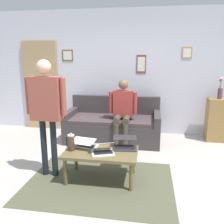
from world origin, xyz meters
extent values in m
plane|color=#B3A9A3|center=(0.00, 0.00, 0.00)|extent=(7.68, 7.68, 0.00)
cube|color=#4F513B|center=(0.04, 0.19, 0.00)|extent=(2.00, 1.46, 0.01)
cube|color=silver|center=(0.00, -2.20, 1.35)|extent=(7.04, 0.10, 2.70)
cube|color=brown|center=(1.27, -2.15, 1.72)|extent=(0.25, 0.02, 0.25)
cube|color=silver|center=(1.27, -2.14, 1.72)|extent=(0.19, 0.00, 0.19)
cube|color=brown|center=(-0.39, -2.15, 1.54)|extent=(0.21, 0.02, 0.40)
cube|color=silver|center=(-0.39, -2.14, 1.54)|extent=(0.16, 0.00, 0.30)
cube|color=#A78356|center=(-1.33, -2.15, 1.78)|extent=(0.21, 0.02, 0.24)
cube|color=silver|center=(-1.33, -2.14, 1.78)|extent=(0.16, 0.00, 0.18)
cube|color=tan|center=(1.94, -2.11, 1.02)|extent=(0.82, 0.05, 2.05)
sphere|color=tan|center=(2.25, -2.07, 1.02)|extent=(0.06, 0.06, 0.06)
cube|color=#3A3536|center=(0.13, -1.50, 0.21)|extent=(1.89, 0.89, 0.42)
cube|color=#433639|center=(0.13, -1.48, 0.46)|extent=(1.65, 0.81, 0.08)
cube|color=#3A3536|center=(0.13, -1.87, 0.65)|extent=(1.89, 0.14, 0.46)
cube|color=#3A3536|center=(-0.76, -1.50, 0.52)|extent=(0.12, 0.89, 0.20)
cube|color=#3A3536|center=(1.02, -1.50, 0.52)|extent=(0.12, 0.89, 0.20)
cube|color=brown|center=(0.04, 0.09, 0.41)|extent=(1.01, 0.59, 0.04)
cylinder|color=brown|center=(-0.40, 0.33, 0.19)|extent=(0.05, 0.05, 0.39)
cylinder|color=brown|center=(0.49, 0.33, 0.19)|extent=(0.05, 0.05, 0.39)
cylinder|color=brown|center=(-0.40, -0.14, 0.19)|extent=(0.05, 0.05, 0.39)
cylinder|color=brown|center=(0.49, -0.14, 0.19)|extent=(0.05, 0.05, 0.39)
cube|color=silver|center=(0.00, 0.18, 0.43)|extent=(0.37, 0.33, 0.01)
cube|color=black|center=(0.00, 0.16, 0.44)|extent=(0.29, 0.22, 0.00)
cube|color=silver|center=(0.02, 0.11, 0.54)|extent=(0.36, 0.30, 0.09)
cube|color=#B7D8F5|center=(0.02, 0.11, 0.54)|extent=(0.32, 0.27, 0.08)
cube|color=silver|center=(0.30, -0.05, 0.43)|extent=(0.37, 0.27, 0.01)
cube|color=black|center=(0.30, -0.03, 0.44)|extent=(0.30, 0.18, 0.00)
cube|color=silver|center=(0.31, 0.04, 0.54)|extent=(0.36, 0.26, 0.04)
cube|color=#1C1E2E|center=(0.31, 0.04, 0.54)|extent=(0.33, 0.23, 0.04)
cube|color=#28282D|center=(-0.27, -0.05, 0.43)|extent=(0.36, 0.27, 0.01)
cube|color=black|center=(-0.27, -0.07, 0.44)|extent=(0.30, 0.17, 0.00)
cube|color=#28282D|center=(-0.26, -0.17, 0.55)|extent=(0.36, 0.26, 0.01)
cube|color=#ACC5E4|center=(-0.26, -0.16, 0.55)|extent=(0.32, 0.23, 0.00)
cylinder|color=#4C3323|center=(0.46, 0.13, 0.53)|extent=(0.10, 0.10, 0.21)
cylinder|color=#B7B7BC|center=(0.46, 0.13, 0.65)|extent=(0.10, 0.10, 0.02)
sphere|color=#B2B2B7|center=(0.46, 0.13, 0.67)|extent=(0.03, 0.03, 0.03)
cube|color=black|center=(0.52, 0.13, 0.54)|extent=(0.01, 0.01, 0.15)
cube|color=olive|center=(-1.98, -1.85, 0.44)|extent=(0.42, 0.32, 0.88)
cylinder|color=brown|center=(-1.98, -1.85, 0.99)|extent=(0.09, 0.09, 0.21)
cylinder|color=#3D7038|center=(-1.98, -1.87, 1.19)|extent=(0.03, 0.02, 0.19)
sphere|color=silver|center=(-1.99, -1.88, 1.28)|extent=(0.05, 0.05, 0.05)
cylinder|color=#3D7038|center=(-1.96, -1.85, 1.18)|extent=(0.01, 0.03, 0.18)
sphere|color=silver|center=(-1.94, -1.85, 1.28)|extent=(0.04, 0.04, 0.04)
cylinder|color=#3D7038|center=(-1.97, -1.84, 1.18)|extent=(0.01, 0.01, 0.18)
sphere|color=#E0445B|center=(-1.97, -1.83, 1.27)|extent=(0.04, 0.04, 0.04)
cylinder|color=#3D7038|center=(-1.97, -1.87, 1.17)|extent=(0.01, 0.01, 0.16)
sphere|color=#D24471|center=(-1.96, -1.87, 1.25)|extent=(0.05, 0.05, 0.05)
cylinder|color=black|center=(0.89, 0.09, 0.42)|extent=(0.09, 0.09, 0.85)
cylinder|color=black|center=(0.73, 0.09, 0.42)|extent=(0.09, 0.09, 0.85)
cube|color=#95483C|center=(0.81, 0.09, 1.15)|extent=(0.42, 0.19, 0.60)
cylinder|color=#95483C|center=(1.06, 0.09, 1.18)|extent=(0.08, 0.08, 0.51)
cylinder|color=#95483C|center=(0.56, 0.09, 1.18)|extent=(0.08, 0.08, 0.51)
sphere|color=beige|center=(0.81, 0.09, 1.57)|extent=(0.19, 0.19, 0.19)
cylinder|color=#3F3C2E|center=(-0.17, -1.04, 0.25)|extent=(0.10, 0.10, 0.50)
cylinder|color=#3F3C2E|center=(0.00, -1.04, 0.25)|extent=(0.10, 0.10, 0.50)
cylinder|color=#3F3C2E|center=(-0.17, -1.22, 0.55)|extent=(0.12, 0.40, 0.12)
cylinder|color=#3F3C2E|center=(0.00, -1.22, 0.55)|extent=(0.12, 0.40, 0.12)
cube|color=#9C3531|center=(-0.09, -1.40, 0.81)|extent=(0.37, 0.20, 0.52)
cylinder|color=#9C3531|center=(-0.33, -1.35, 0.84)|extent=(0.08, 0.08, 0.42)
cylinder|color=#9C3531|center=(0.15, -1.35, 0.84)|extent=(0.08, 0.08, 0.42)
sphere|color=brown|center=(-0.09, -1.40, 1.19)|extent=(0.19, 0.19, 0.19)
camera|label=1|loc=(-0.60, 3.10, 1.71)|focal=37.90mm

